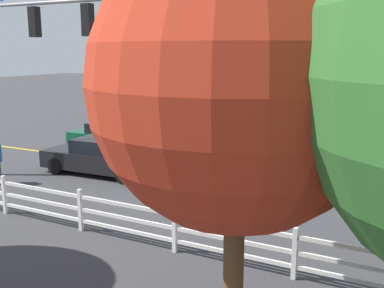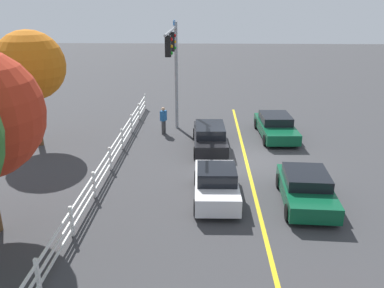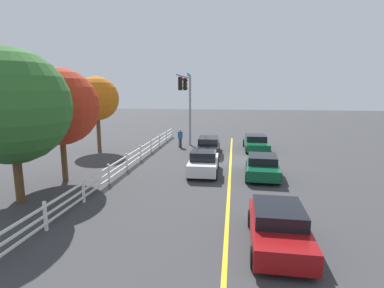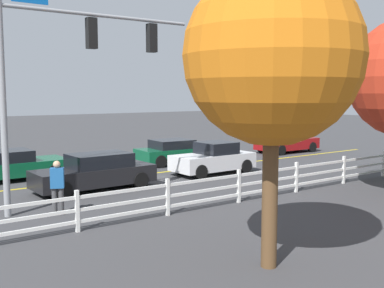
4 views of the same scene
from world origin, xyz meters
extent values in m
plane|color=#38383A|center=(0.00, 0.00, 0.00)|extent=(120.00, 120.00, 0.00)
cube|color=gold|center=(-4.00, 0.00, 0.00)|extent=(28.00, 0.16, 0.01)
cylinder|color=gray|center=(5.35, 3.95, 3.30)|extent=(0.20, 0.20, 6.59)
cylinder|color=gray|center=(2.08, 3.95, 6.29)|extent=(6.54, 0.12, 0.12)
cube|color=#0C59B2|center=(4.45, 3.97, 6.57)|extent=(1.10, 0.03, 0.28)
cube|color=black|center=(2.49, 3.95, 5.69)|extent=(0.32, 0.28, 1.00)
sphere|color=red|center=(2.49, 3.80, 6.01)|extent=(0.17, 0.17, 0.17)
sphere|color=orange|center=(2.49, 3.80, 5.69)|extent=(0.17, 0.17, 0.17)
sphere|color=#148C19|center=(2.49, 3.80, 5.37)|extent=(0.17, 0.17, 0.17)
cube|color=black|center=(0.21, 3.95, 5.69)|extent=(0.32, 0.28, 1.00)
sphere|color=red|center=(0.21, 3.80, 6.01)|extent=(0.17, 0.17, 0.17)
sphere|color=orange|center=(0.21, 3.80, 5.69)|extent=(0.17, 0.17, 0.17)
sphere|color=#148C19|center=(0.21, 3.80, 5.37)|extent=(0.17, 0.17, 0.17)
cube|color=black|center=(1.61, 1.87, 0.55)|extent=(4.73, 1.89, 0.66)
cube|color=black|center=(1.37, 1.86, 1.15)|extent=(2.37, 1.63, 0.53)
cylinder|color=black|center=(3.16, 2.72, 0.32)|extent=(0.65, 0.24, 0.64)
cylinder|color=black|center=(3.22, 1.13, 0.32)|extent=(0.65, 0.24, 0.64)
cylinder|color=black|center=(-0.01, 2.60, 0.32)|extent=(0.65, 0.24, 0.64)
cylinder|color=black|center=(0.05, 1.01, 0.32)|extent=(0.65, 0.24, 0.64)
cube|color=#0C4C2D|center=(-4.68, -1.94, 0.53)|extent=(4.16, 2.08, 0.62)
cube|color=black|center=(-4.48, -1.95, 1.06)|extent=(2.11, 1.79, 0.45)
cylinder|color=black|center=(-6.11, -2.75, 0.32)|extent=(0.65, 0.25, 0.64)
cylinder|color=black|center=(-6.02, -1.00, 0.32)|extent=(0.65, 0.25, 0.64)
cylinder|color=black|center=(-3.34, -2.89, 0.32)|extent=(0.65, 0.25, 0.64)
cylinder|color=black|center=(-3.25, -1.14, 0.32)|extent=(0.65, 0.25, 0.64)
cube|color=#0C4C2D|center=(3.75, -2.13, 0.52)|extent=(4.86, 2.08, 0.61)
cube|color=black|center=(3.99, -2.12, 1.07)|extent=(2.25, 1.79, 0.48)
cylinder|color=black|center=(2.16, -3.08, 0.32)|extent=(0.65, 0.24, 0.64)
cylinder|color=black|center=(2.09, -1.30, 0.32)|extent=(0.65, 0.24, 0.64)
cylinder|color=black|center=(5.41, -2.96, 0.32)|extent=(0.65, 0.24, 0.64)
cylinder|color=black|center=(5.35, -1.18, 0.32)|extent=(0.65, 0.24, 0.64)
cube|color=silver|center=(-4.40, 1.66, 0.57)|extent=(3.98, 1.79, 0.70)
cube|color=black|center=(-4.60, 1.65, 1.20)|extent=(1.62, 1.58, 0.55)
cylinder|color=black|center=(-3.07, 2.48, 0.32)|extent=(0.64, 0.23, 0.64)
cylinder|color=black|center=(-3.04, 0.88, 0.32)|extent=(0.64, 0.23, 0.64)
cylinder|color=black|center=(-5.76, 2.43, 0.32)|extent=(0.64, 0.23, 0.64)
cylinder|color=black|center=(-5.73, 0.83, 0.32)|extent=(0.64, 0.23, 0.64)
cylinder|color=#3F3F42|center=(3.95, 4.72, 0.42)|extent=(0.16, 0.16, 0.85)
cylinder|color=#3F3F42|center=(4.13, 4.64, 0.42)|extent=(0.16, 0.16, 0.85)
cube|color=#1E5999|center=(4.04, 4.68, 1.16)|extent=(0.47, 0.41, 0.62)
sphere|color=tan|center=(4.04, 4.68, 1.58)|extent=(0.22, 0.22, 0.22)
cube|color=white|center=(-10.22, 6.71, 0.57)|extent=(0.10, 0.10, 1.15)
cube|color=white|center=(-7.33, 6.71, 0.57)|extent=(0.10, 0.10, 1.15)
cube|color=white|center=(-4.44, 6.71, 0.57)|extent=(0.10, 0.10, 1.15)
cube|color=white|center=(-1.56, 6.71, 0.57)|extent=(0.10, 0.10, 1.15)
cube|color=white|center=(1.33, 6.71, 0.57)|extent=(0.10, 0.10, 1.15)
cube|color=white|center=(4.22, 6.71, 0.57)|extent=(0.10, 0.10, 1.15)
cube|color=white|center=(7.11, 6.71, 0.57)|extent=(0.10, 0.10, 1.15)
cube|color=white|center=(10.00, 6.71, 0.57)|extent=(0.10, 0.10, 1.15)
cube|color=white|center=(-3.00, 6.71, 0.95)|extent=(26.00, 0.06, 0.09)
cube|color=white|center=(-3.00, 6.71, 0.60)|extent=(26.00, 0.06, 0.09)
cube|color=white|center=(-3.00, 6.71, 0.28)|extent=(26.00, 0.06, 0.09)
cylinder|color=brown|center=(1.81, 11.51, 1.55)|extent=(0.34, 0.34, 3.10)
sphere|color=#C66614|center=(1.81, 11.51, 4.50)|extent=(3.74, 3.74, 3.74)
camera|label=1|loc=(-9.50, 15.58, 4.75)|focal=42.59mm
camera|label=2|loc=(-19.03, 2.15, 7.70)|focal=36.83mm
camera|label=3|loc=(-22.77, -0.17, 5.19)|focal=28.08mm
camera|label=4|loc=(8.75, 18.35, 3.74)|focal=43.01mm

